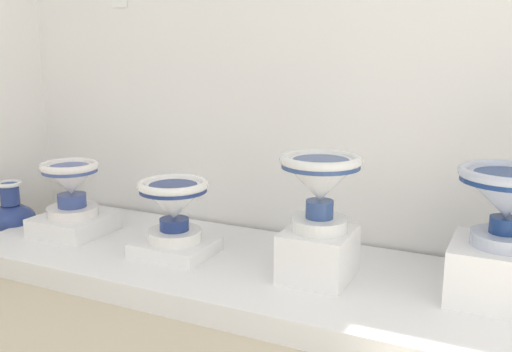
{
  "coord_description": "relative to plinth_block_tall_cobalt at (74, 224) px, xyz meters",
  "views": [
    {
      "loc": [
        2.92,
        0.1,
        1.13
      ],
      "look_at": [
        1.8,
        2.43,
        0.54
      ],
      "focal_mm": 40.16,
      "sensor_mm": 36.0,
      "label": 1
    }
  ],
  "objects": [
    {
      "name": "plinth_block_tall_cobalt",
      "position": [
        0.0,
        0.0,
        0.0
      ],
      "size": [
        0.37,
        0.37,
        0.1
      ],
      "primitive_type": "cube",
      "color": "white",
      "rests_on": "display_platform"
    },
    {
      "name": "antique_toilet_tall_cobalt",
      "position": [
        -0.0,
        -0.0,
        0.24
      ],
      "size": [
        0.32,
        0.32,
        0.3
      ],
      "color": "white",
      "rests_on": "plinth_block_tall_cobalt"
    },
    {
      "name": "decorative_vase_spare",
      "position": [
        -0.48,
        0.0,
        -0.02
      ],
      "size": [
        0.27,
        0.27,
        0.35
      ],
      "color": "white",
      "rests_on": "ground_plane"
    },
    {
      "name": "antique_toilet_central_ornate",
      "position": [
        0.69,
        -0.03,
        0.22
      ],
      "size": [
        0.35,
        0.35,
        0.31
      ],
      "color": "white",
      "rests_on": "plinth_block_central_ornate"
    },
    {
      "name": "plinth_block_rightmost",
      "position": [
        1.44,
        -0.0,
        0.06
      ],
      "size": [
        0.29,
        0.32,
        0.22
      ],
      "primitive_type": "cube",
      "color": "white",
      "rests_on": "display_platform"
    },
    {
      "name": "antique_toilet_rightmost",
      "position": [
        1.44,
        -0.0,
        0.4
      ],
      "size": [
        0.36,
        0.36,
        0.34
      ],
      "color": "white",
      "rests_on": "plinth_block_rightmost"
    },
    {
      "name": "antique_toilet_slender_white",
      "position": [
        2.19,
        0.09,
        0.4
      ],
      "size": [
        0.39,
        0.39,
        0.32
      ],
      "color": "silver",
      "rests_on": "plinth_block_slender_white"
    },
    {
      "name": "plinth_block_slender_white",
      "position": [
        2.19,
        0.09,
        0.07
      ],
      "size": [
        0.39,
        0.37,
        0.24
      ],
      "primitive_type": "cube",
      "color": "white",
      "rests_on": "display_platform"
    },
    {
      "name": "display_platform",
      "position": [
        1.06,
        0.03,
        -0.11
      ],
      "size": [
        2.92,
        0.95,
        0.11
      ],
      "primitive_type": "cube",
      "color": "white",
      "rests_on": "ground_plane"
    },
    {
      "name": "plinth_block_central_ornate",
      "position": [
        0.69,
        -0.03,
        -0.02
      ],
      "size": [
        0.37,
        0.32,
        0.07
      ],
      "primitive_type": "cube",
      "color": "white",
      "rests_on": "display_platform"
    }
  ]
}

